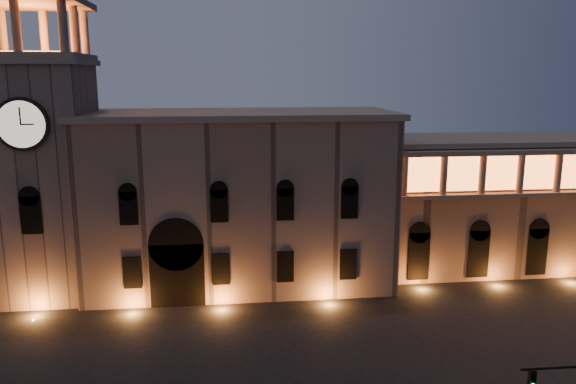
% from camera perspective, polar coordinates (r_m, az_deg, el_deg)
% --- Properties ---
extents(government_building, '(30.80, 12.80, 17.60)m').
position_cam_1_polar(government_building, '(57.04, -5.02, -0.72)').
color(government_building, '#7A5E50').
rests_on(government_building, ground).
extents(clock_tower, '(9.80, 9.80, 32.40)m').
position_cam_1_polar(clock_tower, '(57.96, -23.60, 2.28)').
color(clock_tower, '#7A5E50').
rests_on(clock_tower, ground).
extents(colonnade_wing, '(40.60, 11.50, 14.50)m').
position_cam_1_polar(colonnade_wing, '(69.07, 24.49, -0.77)').
color(colonnade_wing, brown).
rests_on(colonnade_wing, ground).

